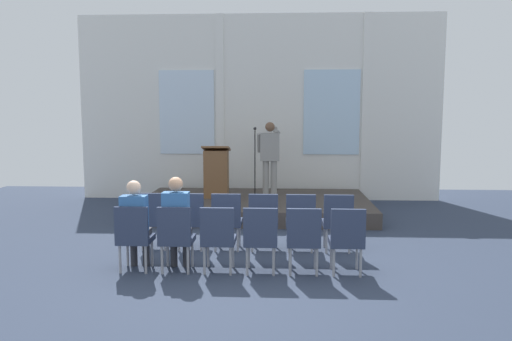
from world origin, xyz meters
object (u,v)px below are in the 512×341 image
at_px(chair_r0_c2, 227,218).
at_px(chair_r0_c3, 264,218).
at_px(audience_r1_c0, 135,220).
at_px(audience_r1_c1, 177,219).
at_px(chair_r1_c4, 304,236).
at_px(chair_r0_c5, 338,219).
at_px(chair_r1_c5, 347,237).
at_px(chair_r1_c2, 218,235).
at_px(chair_r0_c0, 155,217).
at_px(mic_stand, 255,181).
at_px(chair_r1_c3, 261,236).
at_px(chair_r1_c1, 176,235).
at_px(lectern, 216,173).
at_px(speaker, 270,154).
at_px(chair_r0_c1, 191,217).
at_px(chair_r1_c0, 134,234).
at_px(chair_r0_c4, 300,219).

distance_m(chair_r0_c2, chair_r0_c3, 0.59).
xyz_separation_m(audience_r1_c0, audience_r1_c1, (0.59, -0.00, 0.03)).
bearing_deg(audience_r1_c1, audience_r1_c0, 179.71).
bearing_deg(chair_r1_c4, audience_r1_c0, 177.96).
height_order(chair_r0_c5, audience_r1_c0, audience_r1_c0).
bearing_deg(chair_r0_c5, chair_r1_c5, -90.00).
bearing_deg(chair_r1_c2, audience_r1_c0, 175.93).
xyz_separation_m(chair_r0_c0, chair_r1_c5, (2.94, -1.12, 0.00)).
distance_m(mic_stand, chair_r0_c0, 3.71).
xyz_separation_m(chair_r1_c2, chair_r1_c3, (0.59, 0.00, 0.00)).
bearing_deg(audience_r1_c0, chair_r1_c1, -8.10).
bearing_deg(lectern, mic_stand, 19.90).
bearing_deg(chair_r1_c4, chair_r0_c5, 62.30).
distance_m(lectern, chair_r0_c5, 3.91).
xyz_separation_m(speaker, chair_r1_c3, (-0.02, -4.32, -0.76)).
relative_size(chair_r0_c1, audience_r1_c0, 0.73).
bearing_deg(speaker, chair_r1_c5, -75.03).
height_order(lectern, chair_r1_c0, lectern).
bearing_deg(lectern, chair_r0_c0, -100.87).
bearing_deg(chair_r1_c1, lectern, 89.86).
xyz_separation_m(chair_r0_c2, chair_r1_c4, (1.17, -1.12, 0.00)).
bearing_deg(chair_r0_c1, lectern, 89.82).
bearing_deg(chair_r1_c0, chair_r0_c2, 43.60).
height_order(speaker, chair_r0_c5, speaker).
height_order(speaker, chair_r1_c0, speaker).
xyz_separation_m(audience_r1_c1, chair_r1_c2, (0.59, -0.08, -0.21)).
height_order(speaker, chair_r0_c0, speaker).
height_order(chair_r0_c3, audience_r1_c1, audience_r1_c1).
bearing_deg(chair_r1_c3, audience_r1_c0, 177.29).
height_order(chair_r0_c5, chair_r1_c5, same).
bearing_deg(lectern, chair_r1_c3, -74.60).
xyz_separation_m(chair_r0_c1, chair_r1_c3, (1.17, -1.12, 0.00)).
distance_m(mic_stand, chair_r0_c4, 3.54).
relative_size(lectern, audience_r1_c1, 0.87).
xyz_separation_m(chair_r0_c1, audience_r1_c0, (-0.59, -1.04, 0.18)).
xyz_separation_m(mic_stand, chair_r0_c2, (-0.27, -3.42, -0.12)).
xyz_separation_m(chair_r1_c0, chair_r1_c3, (1.76, 0.00, 0.00)).
distance_m(audience_r1_c1, chair_r1_c4, 1.78).
distance_m(chair_r1_c0, audience_r1_c0, 0.20).
bearing_deg(chair_r0_c5, chair_r1_c4, -117.70).
bearing_deg(chair_r1_c1, mic_stand, 79.33).
bearing_deg(audience_r1_c0, chair_r0_c4, 23.78).
relative_size(chair_r1_c2, chair_r1_c4, 1.00).
height_order(audience_r1_c1, chair_r1_c5, audience_r1_c1).
height_order(lectern, chair_r0_c2, lectern).
distance_m(mic_stand, chair_r1_c2, 4.55).
xyz_separation_m(chair_r0_c4, audience_r1_c0, (-2.35, -1.04, 0.18)).
height_order(chair_r0_c5, chair_r1_c4, same).
height_order(mic_stand, chair_r1_c4, mic_stand).
xyz_separation_m(chair_r0_c2, audience_r1_c1, (-0.59, -1.04, 0.21)).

